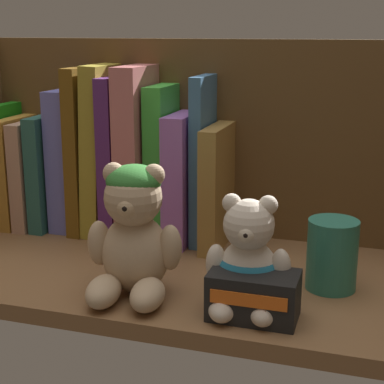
# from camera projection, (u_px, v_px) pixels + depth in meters

# --- Properties ---
(shelf_board) EXTENTS (0.70, 0.31, 0.02)m
(shelf_board) POSITION_uv_depth(u_px,v_px,m) (181.00, 277.00, 0.78)
(shelf_board) COLOR brown
(shelf_board) RESTS_ON ground
(shelf_back_panel) EXTENTS (0.72, 0.01, 0.30)m
(shelf_back_panel) POSITION_uv_depth(u_px,v_px,m) (215.00, 146.00, 0.89)
(shelf_back_panel) COLOR brown
(shelf_back_panel) RESTS_ON ground
(book_0) EXTENTS (0.02, 0.11, 0.18)m
(book_0) POSITION_uv_depth(u_px,v_px,m) (8.00, 163.00, 0.96)
(book_0) COLOR #198417
(book_0) RESTS_ON shelf_board
(book_1) EXTENTS (0.02, 0.12, 0.17)m
(book_1) POSITION_uv_depth(u_px,v_px,m) (22.00, 170.00, 0.95)
(book_1) COLOR #B17C2E
(book_1) RESTS_ON shelf_board
(book_2) EXTENTS (0.02, 0.12, 0.16)m
(book_2) POSITION_uv_depth(u_px,v_px,m) (37.00, 172.00, 0.95)
(book_2) COLOR tan
(book_2) RESTS_ON shelf_board
(book_3) EXTENTS (0.02, 0.12, 0.17)m
(book_3) POSITION_uv_depth(u_px,v_px,m) (52.00, 170.00, 0.94)
(book_3) COLOR #275C56
(book_3) RESTS_ON shelf_board
(book_4) EXTENTS (0.03, 0.09, 0.21)m
(book_4) POSITION_uv_depth(u_px,v_px,m) (70.00, 160.00, 0.92)
(book_4) COLOR #676BC7
(book_4) RESTS_ON shelf_board
(book_5) EXTENTS (0.02, 0.11, 0.24)m
(book_5) POSITION_uv_depth(u_px,v_px,m) (87.00, 150.00, 0.91)
(book_5) COLOR brown
(book_5) RESTS_ON shelf_board
(book_6) EXTENTS (0.04, 0.11, 0.25)m
(book_6) POSITION_uv_depth(u_px,v_px,m) (104.00, 150.00, 0.90)
(book_6) COLOR #A28F2C
(book_6) RESTS_ON shelf_board
(book_7) EXTENTS (0.02, 0.12, 0.23)m
(book_7) POSITION_uv_depth(u_px,v_px,m) (121.00, 156.00, 0.90)
(book_7) COLOR #55256C
(book_7) RESTS_ON shelf_board
(book_8) EXTENTS (0.03, 0.13, 0.25)m
(book_8) POSITION_uv_depth(u_px,v_px,m) (141.00, 152.00, 0.88)
(book_8) COLOR #CE7171
(book_8) RESTS_ON shelf_board
(book_9) EXTENTS (0.03, 0.09, 0.22)m
(book_9) POSITION_uv_depth(u_px,v_px,m) (164.00, 162.00, 0.88)
(book_9) COLOR green
(book_9) RESTS_ON shelf_board
(book_10) EXTENTS (0.03, 0.13, 0.18)m
(book_10) POSITION_uv_depth(u_px,v_px,m) (186.00, 177.00, 0.87)
(book_10) COLOR #AA65CA
(book_10) RESTS_ON shelf_board
(book_11) EXTENTS (0.02, 0.10, 0.24)m
(book_11) POSITION_uv_depth(u_px,v_px,m) (204.00, 160.00, 0.86)
(book_11) COLOR teal
(book_11) RESTS_ON shelf_board
(book_12) EXTENTS (0.02, 0.15, 0.17)m
(book_12) POSITION_uv_depth(u_px,v_px,m) (221.00, 184.00, 0.86)
(book_12) COLOR #A4793A
(book_12) RESTS_ON shelf_board
(teddy_bear_larger) EXTENTS (0.11, 0.12, 0.15)m
(teddy_bear_larger) POSITION_uv_depth(u_px,v_px,m) (133.00, 234.00, 0.69)
(teddy_bear_larger) COLOR tan
(teddy_bear_larger) RESTS_ON shelf_board
(teddy_bear_smaller) EXTENTS (0.09, 0.10, 0.13)m
(teddy_bear_smaller) POSITION_uv_depth(u_px,v_px,m) (248.00, 265.00, 0.66)
(teddy_bear_smaller) COLOR beige
(teddy_bear_smaller) RESTS_ON shelf_board
(pillar_candle) EXTENTS (0.06, 0.06, 0.08)m
(pillar_candle) POSITION_uv_depth(u_px,v_px,m) (332.00, 254.00, 0.71)
(pillar_candle) COLOR #2D7A66
(pillar_candle) RESTS_ON shelf_board
(small_product_box) EXTENTS (0.09, 0.06, 0.05)m
(small_product_box) POSITION_uv_depth(u_px,v_px,m) (254.00, 295.00, 0.64)
(small_product_box) COLOR black
(small_product_box) RESTS_ON shelf_board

